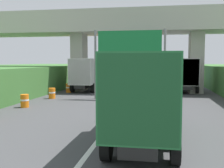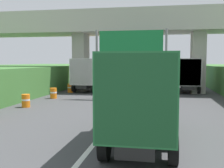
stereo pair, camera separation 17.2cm
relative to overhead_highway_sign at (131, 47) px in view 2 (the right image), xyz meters
The scene contains 10 objects.
lane_centre_stripe 4.31m from the overhead_highway_sign, 90.00° to the right, with size 0.20×91.87×0.01m, color white.
overpass_bridge 6.42m from the overhead_highway_sign, 90.00° to the left, with size 40.00×4.80×8.27m.
overhead_highway_sign is the anchor object (origin of this frame).
truck_green 12.06m from the overhead_highway_sign, 81.12° to the right, with size 2.44×7.30×3.44m.
truck_orange 8.70m from the overhead_highway_sign, 128.40° to the left, with size 2.44×7.30×3.44m.
truck_red 26.58m from the overhead_highway_sign, 85.96° to the left, with size 2.44×7.30×3.44m.
truck_blue 9.30m from the overhead_highway_sign, 56.11° to the left, with size 2.44×7.30×3.44m.
construction_barrel_3 9.19m from the overhead_highway_sign, 143.38° to the right, with size 0.57×0.57×0.90m.
construction_barrel_4 7.61m from the overhead_highway_sign, behind, with size 0.57×0.57×0.90m.
construction_barrel_5 8.69m from the overhead_highway_sign, 148.09° to the left, with size 0.57×0.57×0.90m.
Camera 2 is at (2.52, 4.03, 3.17)m, focal length 43.75 mm.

